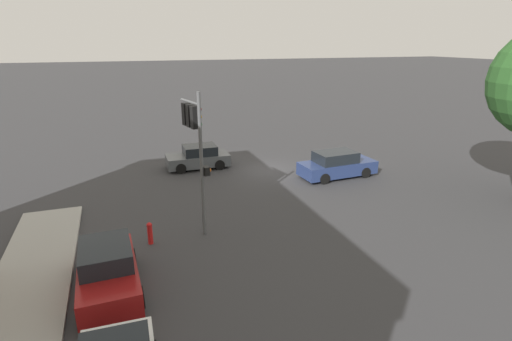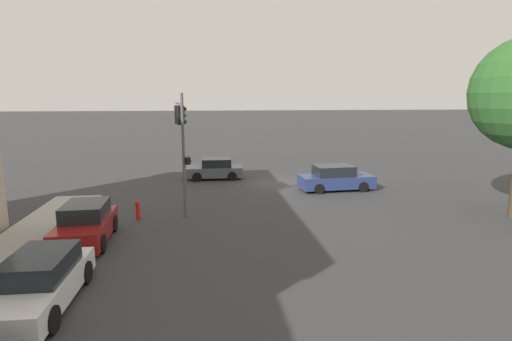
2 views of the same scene
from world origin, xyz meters
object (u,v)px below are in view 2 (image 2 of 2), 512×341
at_px(fire_hydrant, 138,210).
at_px(parked_car_1, 40,282).
at_px(crossing_car_0, 215,169).
at_px(crossing_car_1, 336,179).
at_px(parked_car_0, 86,224).
at_px(traffic_signal, 182,128).

bearing_deg(fire_hydrant, parked_car_1, 79.98).
distance_m(crossing_car_0, crossing_car_1, 8.66).
bearing_deg(parked_car_1, fire_hydrant, 171.29).
bearing_deg(parked_car_0, traffic_signal, 131.50).
bearing_deg(parked_car_0, crossing_car_0, 153.77).
distance_m(traffic_signal, crossing_car_1, 10.65).
height_order(parked_car_0, parked_car_1, parked_car_0).
relative_size(crossing_car_0, parked_car_1, 0.89).
bearing_deg(crossing_car_1, parked_car_0, -152.71).
relative_size(crossing_car_0, crossing_car_1, 0.84).
bearing_deg(parked_car_0, parked_car_1, 0.08).
bearing_deg(crossing_car_1, parked_car_1, -138.38).
bearing_deg(parked_car_1, traffic_signal, 158.94).
distance_m(traffic_signal, fire_hydrant, 4.42).
bearing_deg(parked_car_0, fire_hydrant, 148.83).
height_order(crossing_car_0, parked_car_0, parked_car_0).
height_order(traffic_signal, parked_car_1, traffic_signal).
relative_size(crossing_car_0, parked_car_0, 0.97).
distance_m(crossing_car_1, parked_car_0, 14.93).
relative_size(crossing_car_1, parked_car_1, 1.06).
height_order(crossing_car_1, parked_car_0, parked_car_0).
xyz_separation_m(crossing_car_0, fire_hydrant, (3.89, 9.31, -0.19)).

